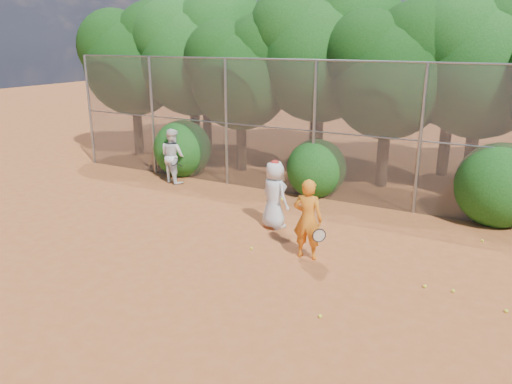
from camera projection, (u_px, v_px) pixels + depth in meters
The scene contains 23 objects.
ground at pixel (239, 288), 9.57m from camera, with size 80.00×80.00×0.00m, color #A85325.
fence_back at pixel (343, 132), 14.04m from camera, with size 20.05×0.09×4.03m.
tree_0 at pixel (135, 56), 19.48m from camera, with size 4.38×3.81×6.00m.
tree_1 at pixel (194, 50), 18.68m from camera, with size 4.64×4.03×6.35m.
tree_2 at pixel (243, 69), 17.12m from camera, with size 3.99×3.47×5.47m.
tree_3 at pixel (323, 44), 16.57m from camera, with size 4.89×4.26×6.70m.
tree_4 at pixel (392, 67), 15.11m from camera, with size 4.19×3.64×5.73m.
tree_5 at pixel (485, 57), 14.54m from camera, with size 4.51×3.92×6.17m.
tree_9 at pixel (207, 44), 21.02m from camera, with size 4.83×4.20×6.62m.
tree_10 at pixel (320, 37), 18.80m from camera, with size 5.15×4.48×7.06m.
tree_11 at pixel (457, 52), 16.31m from camera, with size 4.64×4.03×6.35m.
bush_0 at pixel (182, 146), 17.30m from camera, with size 2.00×2.00×2.00m, color #124711.
bush_1 at pixel (316, 166), 15.04m from camera, with size 1.80×1.80×1.80m, color #124711.
bush_2 at pixel (500, 181), 12.68m from camera, with size 2.20×2.20×2.20m, color #124711.
player_yellow at pixel (308, 219), 10.64m from camera, with size 0.81×0.55×1.77m.
player_teen at pixel (275, 195), 12.39m from camera, with size 0.99×0.84×1.74m.
player_white at pixel (173, 156), 16.33m from camera, with size 1.02×0.89×1.80m.
ball_0 at pixel (453, 291), 9.38m from camera, with size 0.07×0.07×0.07m, color yellow.
ball_1 at pixel (425, 286), 9.55m from camera, with size 0.07×0.07×0.07m, color yellow.
ball_2 at pixel (320, 316), 8.52m from camera, with size 0.07×0.07×0.07m, color yellow.
ball_3 at pixel (506, 311), 8.69m from camera, with size 0.07×0.07×0.07m, color yellow.
ball_4 at pixel (251, 248), 11.28m from camera, with size 0.07×0.07×0.07m, color yellow.
ball_5 at pixel (482, 241), 11.71m from camera, with size 0.07×0.07×0.07m, color yellow.
Camera 1 is at (4.41, -7.38, 4.58)m, focal length 35.00 mm.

